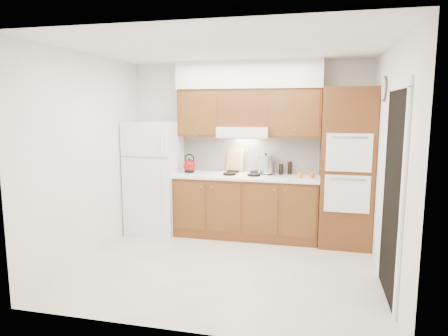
{
  "coord_description": "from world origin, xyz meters",
  "views": [
    {
      "loc": [
        1.04,
        -4.55,
        1.93
      ],
      "look_at": [
        -0.14,
        0.45,
        1.15
      ],
      "focal_mm": 32.0,
      "sensor_mm": 36.0,
      "label": 1
    }
  ],
  "objects_px": {
    "kettle": "(189,166)",
    "stock_pot": "(265,164)",
    "fridge": "(155,177)",
    "oven_cabinet": "(346,168)"
  },
  "relations": [
    {
      "from": "kettle",
      "to": "stock_pot",
      "type": "xyz_separation_m",
      "value": [
        1.16,
        0.09,
        0.05
      ]
    },
    {
      "from": "oven_cabinet",
      "to": "kettle",
      "type": "relative_size",
      "value": 11.53
    },
    {
      "from": "oven_cabinet",
      "to": "kettle",
      "type": "xyz_separation_m",
      "value": [
        -2.3,
        0.04,
        -0.05
      ]
    },
    {
      "from": "stock_pot",
      "to": "kettle",
      "type": "bearing_deg",
      "value": -175.69
    },
    {
      "from": "fridge",
      "to": "stock_pot",
      "type": "distance_m",
      "value": 1.72
    },
    {
      "from": "fridge",
      "to": "kettle",
      "type": "relative_size",
      "value": 9.02
    },
    {
      "from": "oven_cabinet",
      "to": "stock_pot",
      "type": "bearing_deg",
      "value": 173.48
    },
    {
      "from": "fridge",
      "to": "oven_cabinet",
      "type": "distance_m",
      "value": 2.86
    },
    {
      "from": "oven_cabinet",
      "to": "stock_pot",
      "type": "xyz_separation_m",
      "value": [
        -1.15,
        0.13,
        -0.0
      ]
    },
    {
      "from": "oven_cabinet",
      "to": "kettle",
      "type": "bearing_deg",
      "value": 178.92
    }
  ]
}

